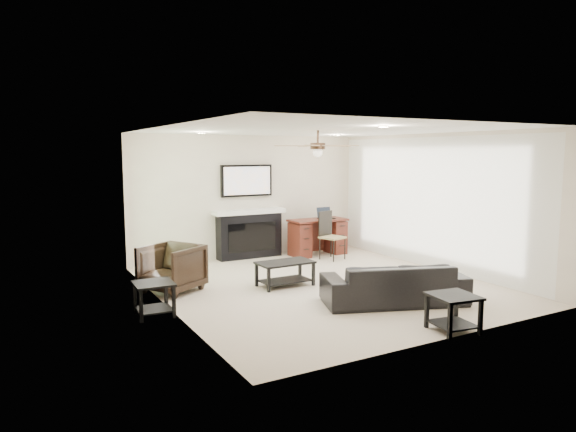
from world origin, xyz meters
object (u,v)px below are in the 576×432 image
Objects in this scene: sofa at (394,283)px; coffee_table at (285,274)px; desk at (318,237)px; fireplace_unit at (249,212)px; armchair at (172,268)px.

sofa is 1.84m from coffee_table.
sofa reaches higher than coffee_table.
fireplace_unit is at bearing 163.40° from desk.
desk reaches higher than armchair.
coffee_table is (1.70, -0.55, -0.17)m from armchair.
coffee_table is at bearing -40.64° from sofa.
armchair is at bearing -158.93° from desk.
armchair is at bearing -19.59° from sofa.
fireplace_unit reaches higher than armchair.
armchair is 2.85m from fireplace_unit.
desk is (3.54, 1.36, 0.01)m from armchair.
sofa is at bearing 19.17° from armchair.
fireplace_unit is 1.57× the size of desk.
fireplace_unit reaches higher than coffee_table.
desk is (0.94, 3.51, 0.09)m from sofa.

